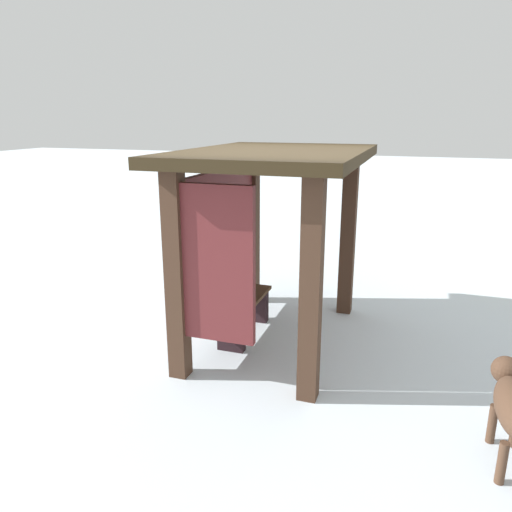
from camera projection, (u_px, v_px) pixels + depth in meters
ground_plane at (274, 338)px, 5.99m from camera, size 60.00×60.00×0.00m
bus_shelter at (260, 203)px, 5.50m from camera, size 2.85×1.92×2.27m
bench_left_inside at (243, 308)px, 6.02m from camera, size 1.09×0.37×0.76m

